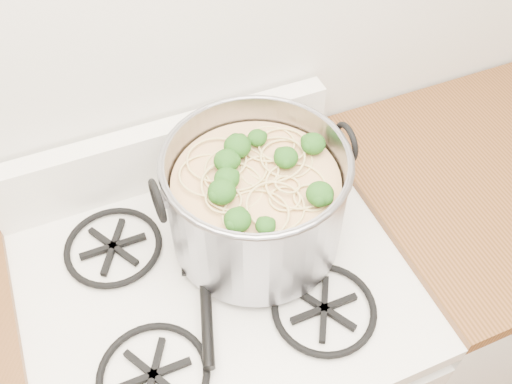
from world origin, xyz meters
The scene contains 5 objects.
gas_range centered at (0.00, 1.26, 0.44)m, with size 0.76×0.66×0.92m.
counter_right centered at (0.88, 1.26, 0.46)m, with size 1.00×0.65×0.92m.
stock_pot centered at (0.11, 1.32, 1.03)m, with size 0.39×0.36×0.24m.
spatula centered at (0.00, 1.32, 0.94)m, with size 0.29×0.31×0.02m, color black, non-canonical shape.
glass_bowl centered at (0.20, 1.53, 0.94)m, with size 0.12×0.12×0.03m, color white.
Camera 1 is at (-0.16, 0.67, 1.89)m, focal length 40.00 mm.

